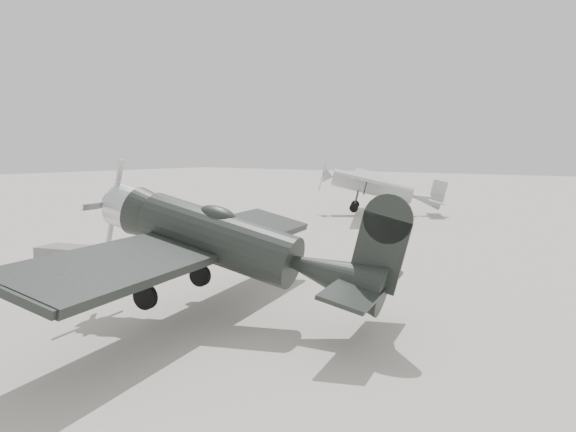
% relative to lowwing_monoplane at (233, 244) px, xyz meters
% --- Properties ---
extents(ground, '(160.00, 160.00, 0.00)m').
position_rel_lowwing_monoplane_xyz_m(ground, '(-2.05, 3.64, -1.82)').
color(ground, '#B0A79C').
rests_on(ground, ground).
extents(lowwing_monoplane, '(7.73, 10.70, 3.44)m').
position_rel_lowwing_monoplane_xyz_m(lowwing_monoplane, '(0.00, 0.00, 0.00)').
color(lowwing_monoplane, black).
rests_on(lowwing_monoplane, ground).
extents(highwing_monoplane, '(8.13, 10.37, 3.05)m').
position_rel_lowwing_monoplane_xyz_m(highwing_monoplane, '(-7.14, 21.84, 0.09)').
color(highwing_monoplane, '#9D9FA2').
rests_on(highwing_monoplane, ground).
extents(equipment_block, '(1.91, 1.47, 0.84)m').
position_rel_lowwing_monoplane_xyz_m(equipment_block, '(-8.05, 0.80, -1.40)').
color(equipment_block, slate).
rests_on(equipment_block, ground).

